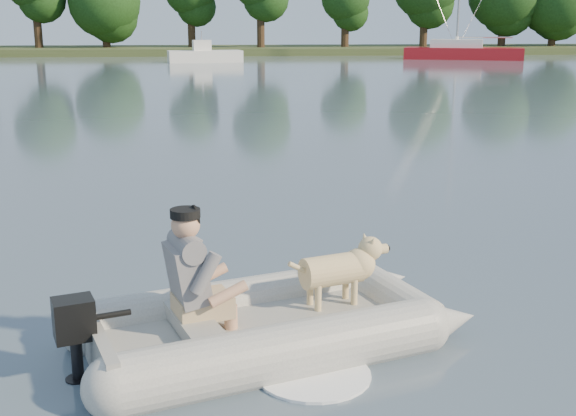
{
  "coord_description": "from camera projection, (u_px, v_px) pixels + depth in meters",
  "views": [
    {
      "loc": [
        -0.55,
        -5.32,
        2.76
      ],
      "look_at": [
        0.24,
        2.42,
        0.75
      ],
      "focal_mm": 45.0,
      "sensor_mm": 36.0,
      "label": 1
    }
  ],
  "objects": [
    {
      "name": "water",
      "position": [
        289.0,
        372.0,
        5.86
      ],
      "size": [
        160.0,
        160.0,
        0.0
      ],
      "primitive_type": "plane",
      "color": "slate",
      "rests_on": "ground"
    },
    {
      "name": "shore_bank",
      "position": [
        219.0,
        51.0,
        65.53
      ],
      "size": [
        160.0,
        12.0,
        0.7
      ],
      "primitive_type": "cube",
      "color": "#47512D",
      "rests_on": "water"
    },
    {
      "name": "dinghy",
      "position": [
        269.0,
        280.0,
        6.26
      ],
      "size": [
        5.75,
        5.05,
        1.38
      ],
      "primitive_type": null,
      "rotation": [
        0.0,
        0.0,
        0.32
      ],
      "color": "gray",
      "rests_on": "water"
    },
    {
      "name": "man",
      "position": [
        190.0,
        269.0,
        5.98
      ],
      "size": [
        0.88,
        0.81,
        1.07
      ],
      "primitive_type": null,
      "rotation": [
        0.0,
        0.0,
        0.32
      ],
      "color": "slate",
      "rests_on": "dinghy"
    },
    {
      "name": "dog",
      "position": [
        332.0,
        276.0,
        6.58
      ],
      "size": [
        0.98,
        0.61,
        0.62
      ],
      "primitive_type": null,
      "rotation": [
        0.0,
        0.0,
        0.32
      ],
      "color": "tan",
      "rests_on": "dinghy"
    },
    {
      "name": "outboard_motor",
      "position": [
        76.0,
        343.0,
        5.67
      ],
      "size": [
        0.48,
        0.4,
        0.78
      ],
      "primitive_type": null,
      "rotation": [
        0.0,
        0.0,
        0.32
      ],
      "color": "black",
      "rests_on": "dinghy"
    },
    {
      "name": "motorboat",
      "position": [
        205.0,
        47.0,
        50.79
      ],
      "size": [
        5.59,
        2.8,
        2.27
      ],
      "primitive_type": null,
      "rotation": [
        0.0,
        0.0,
        0.14
      ],
      "color": "white",
      "rests_on": "water"
    },
    {
      "name": "sailboat",
      "position": [
        462.0,
        52.0,
        55.1
      ],
      "size": [
        9.16,
        5.68,
        12.11
      ],
      "rotation": [
        0.0,
        0.0,
        -0.37
      ],
      "color": "maroon",
      "rests_on": "water"
    }
  ]
}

